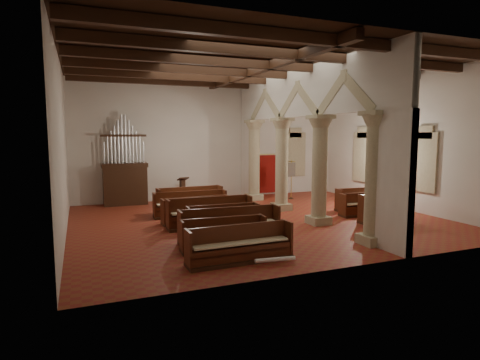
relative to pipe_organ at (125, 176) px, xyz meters
name	(u,v)px	position (x,y,z in m)	size (l,w,h in m)	color
floor	(258,220)	(4.50, -5.50, -1.37)	(14.00, 14.00, 0.00)	brown
ceiling	(259,64)	(4.50, -5.50, 4.63)	(14.00, 14.00, 0.00)	black
wall_back	(211,141)	(4.50, 0.50, 1.63)	(14.00, 0.02, 6.00)	silver
wall_front	(359,150)	(4.50, -11.50, 1.63)	(14.00, 0.02, 6.00)	silver
wall_left	(61,146)	(-2.50, -5.50, 1.63)	(0.02, 12.00, 6.00)	silver
wall_right	(400,142)	(11.50, -5.50, 1.63)	(0.02, 12.00, 6.00)	silver
ceiling_beams	(259,69)	(4.50, -5.50, 4.45)	(13.80, 11.80, 0.30)	#311C0F
arcade	(300,129)	(6.30, -5.50, 2.19)	(0.90, 11.90, 6.00)	tan
window_right_a	(425,162)	(11.48, -7.00, 0.83)	(0.03, 1.00, 2.20)	#306C5B
window_right_b	(363,157)	(11.48, -3.00, 0.83)	(0.03, 1.00, 2.20)	#306C5B
window_back	(295,154)	(9.50, 0.48, 0.83)	(1.00, 0.03, 2.20)	#306C5B
pipe_organ	(125,176)	(0.00, 0.00, 0.00)	(2.10, 0.85, 4.40)	#311C0F
lectern	(183,191)	(2.78, -0.07, -0.86)	(0.58, 0.61, 1.24)	#352211
dossal_curtain	(272,173)	(8.00, 0.42, -0.21)	(1.80, 0.07, 2.17)	maroon
processional_banner	(291,185)	(8.22, -1.47, -0.62)	(0.47, 0.59, 2.04)	#311C0F
hymnal_box_a	(273,247)	(2.92, -9.95, -1.12)	(0.29, 0.24, 0.29)	navy
hymnal_box_b	(247,228)	(3.12, -7.65, -1.11)	(0.33, 0.27, 0.33)	#163298
hymnal_box_c	(260,214)	(4.52, -5.58, -1.11)	(0.32, 0.26, 0.32)	navy
tube_heater_a	(275,259)	(2.61, -10.68, -1.21)	(0.11, 0.11, 1.09)	silver
tube_heater_b	(220,254)	(1.43, -9.71, -1.21)	(0.10, 0.10, 1.05)	white
nave_pew_0	(240,250)	(1.88, -10.08, -1.05)	(2.93, 0.72, 0.99)	#311C0F
nave_pew_1	(224,239)	(1.85, -8.84, -1.06)	(2.56, 0.80, 0.95)	#311C0F
nave_pew_2	(230,231)	(2.33, -8.08, -1.02)	(3.26, 0.86, 1.08)	#311C0F
nave_pew_3	(223,223)	(2.53, -6.90, -1.05)	(2.56, 0.73, 0.96)	#311C0F
nave_pew_4	(210,217)	(2.34, -5.97, -1.01)	(3.12, 0.81, 1.10)	#311C0F
nave_pew_5	(197,214)	(2.12, -4.99, -1.05)	(2.71, 0.80, 0.97)	#311C0F
nave_pew_6	(190,208)	(2.19, -3.79, -1.03)	(3.02, 0.80, 1.03)	#311C0F
nave_pew_7	(190,204)	(2.35, -3.12, -1.00)	(2.83, 0.85, 1.11)	#311C0F
aisle_pew_0	(385,213)	(8.81, -7.73, -1.00)	(2.10, 0.79, 1.11)	#311C0F
aisle_pew_1	(361,208)	(8.81, -6.34, -1.05)	(1.89, 0.74, 0.95)	#311C0F
aisle_pew_2	(356,203)	(9.29, -5.40, -1.03)	(1.89, 0.78, 1.00)	#311C0F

